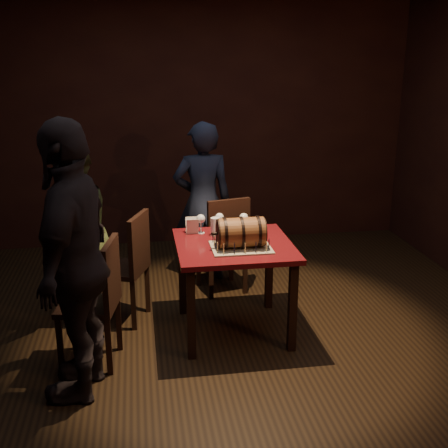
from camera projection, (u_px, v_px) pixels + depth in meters
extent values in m
plane|color=black|center=(227.00, 341.00, 4.41)|extent=(5.00, 5.00, 0.00)
cube|color=black|center=(192.00, 123.00, 6.36)|extent=(5.00, 0.04, 2.80)
cube|color=black|center=(363.00, 332.00, 1.64)|extent=(5.00, 0.04, 2.80)
cube|color=#490C11|center=(234.00, 246.00, 4.37)|extent=(0.90, 0.90, 0.04)
cube|color=black|center=(191.00, 314.00, 4.07)|extent=(0.06, 0.06, 0.71)
cube|color=black|center=(293.00, 307.00, 4.18)|extent=(0.06, 0.06, 0.71)
cube|color=black|center=(182.00, 275.00, 4.79)|extent=(0.06, 0.06, 0.71)
cube|color=black|center=(269.00, 270.00, 4.90)|extent=(0.06, 0.06, 0.71)
cube|color=gray|center=(241.00, 247.00, 4.26)|extent=(0.45, 0.35, 0.01)
cylinder|color=brown|center=(241.00, 232.00, 4.22)|extent=(0.34, 0.23, 0.23)
cylinder|color=black|center=(224.00, 233.00, 4.20)|extent=(0.02, 0.24, 0.24)
cylinder|color=black|center=(241.00, 232.00, 4.22)|extent=(0.02, 0.24, 0.24)
cylinder|color=black|center=(257.00, 232.00, 4.24)|extent=(0.02, 0.24, 0.24)
cylinder|color=black|center=(218.00, 234.00, 4.20)|extent=(0.01, 0.22, 0.22)
cylinder|color=black|center=(264.00, 231.00, 4.25)|extent=(0.01, 0.22, 0.22)
cylinder|color=black|center=(215.00, 234.00, 4.19)|extent=(0.04, 0.02, 0.02)
sphere|color=black|center=(213.00, 234.00, 4.19)|extent=(0.03, 0.03, 0.03)
cylinder|color=#EBDC8C|center=(224.00, 249.00, 4.08)|extent=(0.01, 0.01, 0.08)
cylinder|color=black|center=(224.00, 243.00, 4.07)|extent=(0.00, 0.00, 0.01)
cylinder|color=black|center=(234.00, 249.00, 4.10)|extent=(0.01, 0.01, 0.08)
cylinder|color=black|center=(234.00, 243.00, 4.08)|extent=(0.00, 0.00, 0.01)
cylinder|color=#EBDC8C|center=(245.00, 248.00, 4.11)|extent=(0.01, 0.01, 0.08)
cylinder|color=black|center=(245.00, 242.00, 4.09)|extent=(0.00, 0.00, 0.01)
cylinder|color=black|center=(256.00, 247.00, 4.12)|extent=(0.01, 0.01, 0.08)
cylinder|color=black|center=(256.00, 242.00, 4.11)|extent=(0.00, 0.00, 0.01)
cylinder|color=#EBDC8C|center=(266.00, 247.00, 4.13)|extent=(0.01, 0.01, 0.08)
cylinder|color=black|center=(267.00, 241.00, 4.12)|extent=(0.00, 0.00, 0.01)
cylinder|color=black|center=(269.00, 244.00, 4.18)|extent=(0.01, 0.01, 0.08)
cylinder|color=black|center=(269.00, 239.00, 4.17)|extent=(0.00, 0.00, 0.01)
cylinder|color=#EBDC8C|center=(266.00, 241.00, 4.26)|extent=(0.01, 0.01, 0.08)
cylinder|color=black|center=(267.00, 235.00, 4.25)|extent=(0.00, 0.00, 0.01)
cylinder|color=black|center=(264.00, 238.00, 4.33)|extent=(0.01, 0.01, 0.08)
cylinder|color=black|center=(264.00, 232.00, 4.32)|extent=(0.00, 0.00, 0.01)
cylinder|color=#EBDC8C|center=(262.00, 234.00, 4.41)|extent=(0.01, 0.01, 0.08)
cylinder|color=black|center=(262.00, 229.00, 4.40)|extent=(0.00, 0.00, 0.01)
cylinder|color=black|center=(252.00, 235.00, 4.40)|extent=(0.01, 0.01, 0.08)
cylinder|color=black|center=(252.00, 230.00, 4.38)|extent=(0.00, 0.00, 0.01)
cylinder|color=#EBDC8C|center=(242.00, 235.00, 4.39)|extent=(0.01, 0.01, 0.08)
cylinder|color=black|center=(242.00, 230.00, 4.37)|extent=(0.00, 0.00, 0.01)
cylinder|color=black|center=(232.00, 236.00, 4.37)|extent=(0.01, 0.01, 0.08)
cylinder|color=black|center=(232.00, 230.00, 4.36)|extent=(0.00, 0.00, 0.01)
cylinder|color=#EBDC8C|center=(222.00, 236.00, 4.36)|extent=(0.01, 0.01, 0.08)
cylinder|color=black|center=(222.00, 231.00, 4.35)|extent=(0.00, 0.00, 0.01)
cylinder|color=black|center=(213.00, 237.00, 4.34)|extent=(0.01, 0.01, 0.08)
cylinder|color=black|center=(213.00, 232.00, 4.33)|extent=(0.00, 0.00, 0.01)
cylinder|color=#EBDC8C|center=(214.00, 241.00, 4.27)|extent=(0.01, 0.01, 0.08)
cylinder|color=black|center=(214.00, 235.00, 4.25)|extent=(0.00, 0.00, 0.01)
cylinder|color=black|center=(216.00, 244.00, 4.19)|extent=(0.01, 0.01, 0.08)
cylinder|color=black|center=(216.00, 238.00, 4.18)|extent=(0.00, 0.00, 0.01)
cylinder|color=#EBDC8C|center=(217.00, 248.00, 4.12)|extent=(0.01, 0.01, 0.08)
cylinder|color=black|center=(217.00, 242.00, 4.10)|extent=(0.00, 0.00, 0.01)
cylinder|color=silver|center=(201.00, 233.00, 4.60)|extent=(0.06, 0.06, 0.01)
cylinder|color=silver|center=(201.00, 227.00, 4.59)|extent=(0.01, 0.01, 0.09)
sphere|color=silver|center=(201.00, 219.00, 4.57)|extent=(0.07, 0.07, 0.07)
sphere|color=#591114|center=(201.00, 220.00, 4.57)|extent=(0.05, 0.05, 0.05)
cylinder|color=silver|center=(219.00, 231.00, 4.64)|extent=(0.06, 0.06, 0.01)
cylinder|color=silver|center=(219.00, 226.00, 4.63)|extent=(0.01, 0.01, 0.09)
sphere|color=silver|center=(219.00, 217.00, 4.61)|extent=(0.07, 0.07, 0.07)
cylinder|color=silver|center=(244.00, 232.00, 4.64)|extent=(0.06, 0.06, 0.01)
cylinder|color=silver|center=(244.00, 226.00, 4.63)|extent=(0.01, 0.01, 0.09)
sphere|color=silver|center=(244.00, 217.00, 4.60)|extent=(0.07, 0.07, 0.07)
sphere|color=#BF594C|center=(244.00, 218.00, 4.61)|extent=(0.05, 0.05, 0.05)
cylinder|color=silver|center=(215.00, 227.00, 4.53)|extent=(0.07, 0.07, 0.15)
cylinder|color=#9E5414|center=(215.00, 229.00, 4.53)|extent=(0.06, 0.06, 0.11)
cylinder|color=white|center=(215.00, 221.00, 4.51)|extent=(0.06, 0.06, 0.02)
cube|color=black|center=(221.00, 245.00, 5.24)|extent=(0.48, 0.48, 0.04)
cube|color=black|center=(231.00, 260.00, 5.53)|extent=(0.04, 0.04, 0.43)
cube|color=black|center=(199.00, 264.00, 5.40)|extent=(0.04, 0.04, 0.43)
cube|color=black|center=(245.00, 272.00, 5.22)|extent=(0.04, 0.04, 0.43)
cube|color=black|center=(211.00, 277.00, 5.10)|extent=(0.04, 0.04, 0.43)
cube|color=black|center=(229.00, 224.00, 5.01)|extent=(0.40, 0.13, 0.46)
cube|color=black|center=(120.00, 269.00, 4.66)|extent=(0.52, 0.52, 0.04)
cube|color=black|center=(111.00, 285.00, 4.92)|extent=(0.04, 0.04, 0.43)
cube|color=black|center=(94.00, 302.00, 4.60)|extent=(0.04, 0.04, 0.43)
cube|color=black|center=(147.00, 289.00, 4.85)|extent=(0.04, 0.04, 0.43)
cube|color=black|center=(133.00, 305.00, 4.53)|extent=(0.04, 0.04, 0.43)
cube|color=black|center=(139.00, 242.00, 4.55)|extent=(0.18, 0.39, 0.46)
cube|color=black|center=(88.00, 305.00, 4.00)|extent=(0.47, 0.47, 0.04)
cube|color=black|center=(74.00, 323.00, 4.24)|extent=(0.04, 0.04, 0.43)
cube|color=black|center=(60.00, 346.00, 3.91)|extent=(0.04, 0.04, 0.43)
cube|color=black|center=(119.00, 324.00, 4.23)|extent=(0.04, 0.04, 0.43)
cube|color=black|center=(109.00, 347.00, 3.90)|extent=(0.04, 0.04, 0.43)
cube|color=black|center=(111.00, 273.00, 3.92)|extent=(0.11, 0.40, 0.46)
imported|color=#1A2135|center=(203.00, 202.00, 5.43)|extent=(0.57, 0.38, 1.56)
imported|color=#384422|center=(72.00, 235.00, 4.50)|extent=(0.62, 0.78, 1.54)
imported|color=black|center=(75.00, 262.00, 3.53)|extent=(0.66, 1.14, 1.82)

